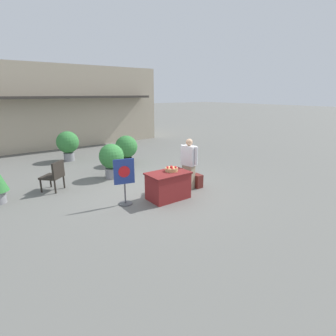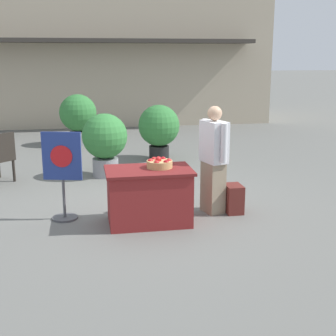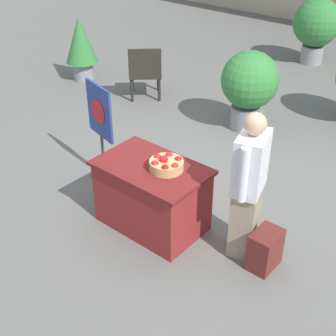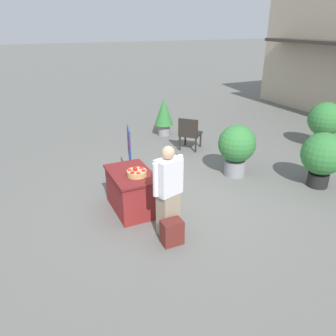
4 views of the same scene
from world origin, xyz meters
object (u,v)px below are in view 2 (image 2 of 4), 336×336
object	(u,v)px
display_table	(149,196)
backpack	(233,199)
apple_basket	(160,163)
potted_plant_near_left	(105,140)
potted_plant_far_right	(78,115)
poster_board	(63,173)
potted_plant_far_left	(159,127)
person_visitor	(214,160)

from	to	relation	value
display_table	backpack	world-z (taller)	display_table
apple_basket	potted_plant_near_left	distance (m)	2.74
potted_plant_far_right	poster_board	bearing A→B (deg)	-91.85
display_table	apple_basket	world-z (taller)	apple_basket
potted_plant_far_right	potted_plant_far_left	distance (m)	2.74
person_visitor	potted_plant_near_left	bearing A→B (deg)	-75.13
person_visitor	backpack	world-z (taller)	person_visitor
person_visitor	backpack	distance (m)	0.66
backpack	potted_plant_near_left	xyz separation A→B (m)	(-1.75, 2.50, 0.50)
person_visitor	potted_plant_far_right	size ratio (longest dim) A/B	1.21
person_visitor	potted_plant_far_right	distance (m)	6.15
backpack	potted_plant_far_left	bearing A→B (deg)	97.42
display_table	apple_basket	distance (m)	0.48
potted_plant_near_left	display_table	bearing A→B (deg)	-80.35
poster_board	potted_plant_far_left	distance (m)	4.16
apple_basket	poster_board	distance (m)	1.37
person_visitor	potted_plant_far_left	world-z (taller)	person_visitor
display_table	potted_plant_near_left	size ratio (longest dim) A/B	0.97
person_visitor	poster_board	distance (m)	2.17
apple_basket	backpack	bearing A→B (deg)	8.24
apple_basket	poster_board	xyz separation A→B (m)	(-1.32, 0.31, -0.16)
apple_basket	poster_board	bearing A→B (deg)	166.67
display_table	potted_plant_far_left	size ratio (longest dim) A/B	0.97
potted_plant_far_left	potted_plant_far_right	bearing A→B (deg)	130.42
person_visitor	backpack	xyz separation A→B (m)	(0.30, -0.07, -0.59)
backpack	potted_plant_far_right	distance (m)	6.34
backpack	poster_board	distance (m)	2.50
apple_basket	person_visitor	size ratio (longest dim) A/B	0.23
potted_plant_far_right	potted_plant_far_left	world-z (taller)	potted_plant_far_right
apple_basket	person_visitor	world-z (taller)	person_visitor
apple_basket	potted_plant_near_left	size ratio (longest dim) A/B	0.29
potted_plant_far_right	apple_basket	bearing A→B (deg)	-79.37
backpack	potted_plant_far_left	distance (m)	3.88
backpack	poster_board	world-z (taller)	poster_board
person_visitor	poster_board	xyz separation A→B (m)	(-2.16, 0.08, -0.13)
potted_plant_near_left	potted_plant_far_left	bearing A→B (deg)	46.27
apple_basket	backpack	world-z (taller)	apple_basket
apple_basket	person_visitor	xyz separation A→B (m)	(0.84, 0.24, -0.03)
potted_plant_near_left	apple_basket	bearing A→B (deg)	-76.88
poster_board	potted_plant_near_left	size ratio (longest dim) A/B	1.04
apple_basket	potted_plant_far_right	distance (m)	6.17
display_table	potted_plant_far_left	distance (m)	4.12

